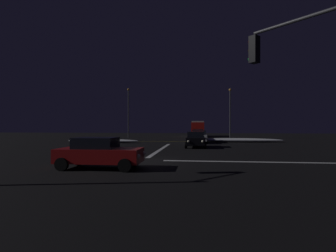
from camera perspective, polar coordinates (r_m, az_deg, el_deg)
name	(u,v)px	position (r m, az deg, el deg)	size (l,w,h in m)	color
ground	(144,161)	(16.54, -5.29, -7.62)	(120.00, 120.00, 0.10)	black
stop_line_north	(161,149)	(24.16, -1.53, -5.06)	(0.35, 13.28, 0.01)	white
centre_line_ns	(173,142)	(35.65, 1.06, -3.40)	(22.00, 0.15, 0.01)	yellow
crosswalk_bar_east	(275,162)	(16.82, 22.23, -7.32)	(13.28, 0.40, 0.01)	white
snow_bank_left_curb	(103,141)	(34.22, -13.96, -3.16)	(9.19, 1.50, 0.46)	white
snow_bank_right_curb	(238,140)	(35.55, 14.92, -3.00)	(11.70, 1.50, 0.52)	white
sedan_black	(196,139)	(26.34, 6.05, -2.89)	(2.02, 4.33, 1.57)	black
sedan_white	(199,137)	(32.86, 6.82, -2.30)	(2.02, 4.33, 1.57)	silver
sedan_silver	(198,135)	(38.92, 6.52, -1.93)	(2.02, 4.33, 1.57)	#B7B7BC
sedan_gray	(198,134)	(45.00, 6.64, -1.66)	(2.02, 4.33, 1.57)	slate
box_truck	(198,128)	(52.77, 6.48, -0.42)	(2.68, 8.28, 3.08)	red
sedan_red_crossing	(99,153)	(13.73, -14.79, -5.64)	(4.33, 2.02, 1.57)	maroon
traffic_signal_se	(311,65)	(9.95, 28.74, 11.67)	(2.95, 2.95, 6.06)	#4C4C51
streetlamp_left_far	(128,109)	(47.13, -8.61, 3.64)	(0.44, 0.44, 8.82)	#424247
streetlamp_right_far	(230,109)	(45.85, 13.39, 3.53)	(0.44, 0.44, 8.50)	#424247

